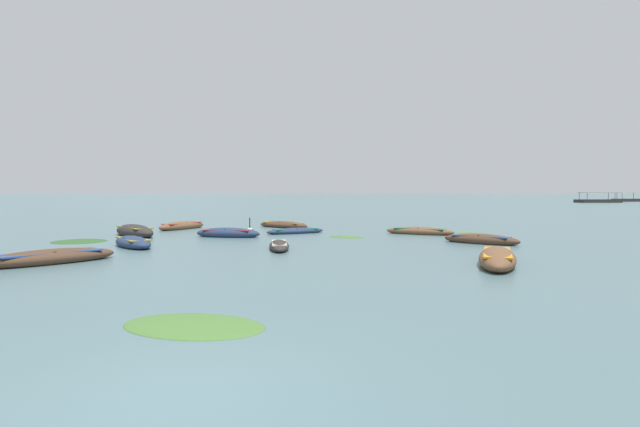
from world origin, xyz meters
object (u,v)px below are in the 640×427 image
rowboat_1 (50,258)px  rowboat_5 (279,246)px  rowboat_10 (481,240)px  ferry_0 (628,200)px  rowboat_4 (497,258)px  mooring_buoy (250,231)px  rowboat_9 (134,231)px  rowboat_2 (283,225)px  rowboat_7 (133,243)px  rowboat_3 (296,231)px  rowboat_8 (182,226)px  rowboat_0 (228,233)px  ferry_1 (598,201)px  rowboat_6 (420,231)px

rowboat_1 → rowboat_5: (6.79, 4.71, -0.05)m
rowboat_10 → ferry_0: size_ratio=0.42×
rowboat_4 → mooring_buoy: 15.98m
rowboat_1 → mooring_buoy: mooring_buoy is taller
rowboat_9 → mooring_buoy: bearing=25.2°
rowboat_2 → rowboat_7: size_ratio=1.20×
rowboat_3 → rowboat_5: same height
rowboat_1 → mooring_buoy: (3.71, 12.63, -0.08)m
rowboat_5 → rowboat_7: rowboat_7 is taller
rowboat_2 → rowboat_7: (-4.52, -12.06, 0.02)m
rowboat_10 → rowboat_7: bearing=-169.9°
rowboat_5 → rowboat_8: rowboat_8 is taller
rowboat_0 → ferry_0: 130.50m
rowboat_2 → rowboat_9: size_ratio=1.04×
rowboat_1 → rowboat_5: 8.26m
rowboat_5 → mooring_buoy: (-3.07, 7.91, -0.03)m
rowboat_0 → ferry_1: 110.92m
rowboat_7 → rowboat_8: (-1.66, 10.13, 0.01)m
rowboat_6 → ferry_0: (64.40, 104.53, 0.29)m
rowboat_1 → mooring_buoy: bearing=73.6°
rowboat_3 → rowboat_4: bearing=-54.9°
rowboat_7 → ferry_0: bearing=55.4°
rowboat_6 → rowboat_5: bearing=-130.5°
rowboat_0 → rowboat_1: 10.34m
rowboat_4 → rowboat_1: bearing=-176.7°
rowboat_4 → rowboat_8: 21.19m
rowboat_1 → rowboat_6: (13.36, 12.40, -0.02)m
rowboat_3 → rowboat_4: size_ratio=0.78×
rowboat_4 → rowboat_9: size_ratio=1.14×
rowboat_3 → rowboat_10: size_ratio=1.00×
rowboat_2 → mooring_buoy: 4.52m
rowboat_0 → rowboat_6: size_ratio=0.92×
rowboat_4 → ferry_1: bearing=64.1°
rowboat_2 → ferry_1: size_ratio=0.40×
rowboat_0 → rowboat_9: (-5.13, 0.14, 0.05)m
ferry_1 → rowboat_3: bearing=-122.5°
rowboat_1 → rowboat_9: size_ratio=1.08×
rowboat_2 → rowboat_10: size_ratio=1.17×
rowboat_6 → rowboat_3: bearing=-179.4°
rowboat_2 → rowboat_7: rowboat_7 is taller
rowboat_2 → rowboat_9: rowboat_9 is taller
rowboat_8 → ferry_0: bearing=52.2°
rowboat_3 → ferry_1: ferry_1 is taller
rowboat_4 → rowboat_8: rowboat_4 is taller
rowboat_9 → rowboat_10: rowboat_9 is taller
rowboat_9 → rowboat_4: bearing=-29.1°
rowboat_9 → ferry_0: 133.39m
rowboat_6 → rowboat_8: bearing=169.7°
rowboat_4 → rowboat_7: size_ratio=1.31×
ferry_0 → rowboat_10: bearing=-119.6°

